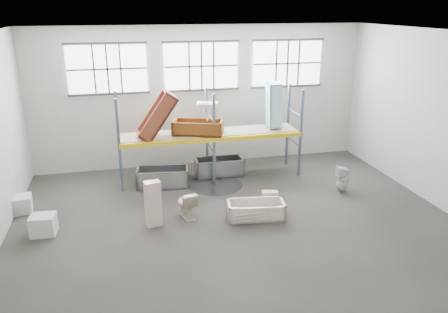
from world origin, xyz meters
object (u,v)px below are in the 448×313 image
object	(u,v)px
blue_tub_upright	(274,105)
toilet_white	(343,179)
cistern_tall	(153,204)
steel_tub_right	(219,167)
bucket	(234,214)
toilet_beige	(186,204)
carton_near	(43,225)
rust_tub_flat	(198,127)
steel_tub_left	(163,177)
bathtub_beige	(256,210)

from	to	relation	value
blue_tub_upright	toilet_white	bearing A→B (deg)	-55.53
cistern_tall	toilet_white	bearing A→B (deg)	-4.10
cistern_tall	steel_tub_right	distance (m)	4.09
toilet_white	blue_tub_upright	distance (m)	3.40
cistern_tall	bucket	size ratio (longest dim) A/B	3.81
toilet_beige	blue_tub_upright	size ratio (longest dim) A/B	0.51
bucket	carton_near	size ratio (longest dim) A/B	0.54
toilet_beige	rust_tub_flat	xyz separation A→B (m)	(0.84, 2.72, 1.43)
blue_tub_upright	bucket	distance (m)	4.64
toilet_beige	rust_tub_flat	world-z (taller)	rust_tub_flat
bucket	carton_near	world-z (taller)	carton_near
cistern_tall	toilet_white	size ratio (longest dim) A/B	1.50
carton_near	bucket	bearing A→B (deg)	-4.18
toilet_white	rust_tub_flat	distance (m)	4.94
toilet_white	carton_near	xyz separation A→B (m)	(-8.83, -0.73, -0.16)
toilet_white	carton_near	size ratio (longest dim) A/B	1.37
steel_tub_right	bucket	bearing A→B (deg)	-95.67
steel_tub_left	rust_tub_flat	world-z (taller)	rust_tub_flat
toilet_white	toilet_beige	bearing A→B (deg)	-76.34
bathtub_beige	rust_tub_flat	size ratio (longest dim) A/B	0.97
rust_tub_flat	bucket	bearing A→B (deg)	-82.74
steel_tub_left	rust_tub_flat	bearing A→B (deg)	15.61
steel_tub_right	carton_near	xyz separation A→B (m)	(-5.34, -3.05, -0.04)
steel_tub_left	bathtub_beige	bearing A→B (deg)	-51.30
toilet_white	bucket	xyz separation A→B (m)	(-3.83, -1.10, -0.26)
steel_tub_right	toilet_beige	bearing A→B (deg)	-118.55
toilet_white	bucket	distance (m)	3.99
toilet_beige	bucket	distance (m)	1.36
toilet_white	rust_tub_flat	size ratio (longest dim) A/B	0.52
toilet_beige	steel_tub_right	bearing A→B (deg)	-133.11
bathtub_beige	blue_tub_upright	size ratio (longest dim) A/B	1.05
toilet_beige	carton_near	world-z (taller)	toilet_beige
blue_tub_upright	bathtub_beige	bearing A→B (deg)	-115.86
carton_near	bathtub_beige	bearing A→B (deg)	-3.71
cistern_tall	toilet_white	xyz separation A→B (m)	(6.01, 0.89, -0.21)
bathtub_beige	steel_tub_left	bearing A→B (deg)	137.06
rust_tub_flat	bathtub_beige	bearing A→B (deg)	-72.22
steel_tub_right	carton_near	distance (m)	6.15
bathtub_beige	cistern_tall	world-z (taller)	cistern_tall
rust_tub_flat	bucket	size ratio (longest dim) A/B	4.91
bucket	cistern_tall	bearing A→B (deg)	174.66
bathtub_beige	rust_tub_flat	xyz separation A→B (m)	(-1.03, 3.21, 1.59)
bathtub_beige	steel_tub_left	size ratio (longest dim) A/B	0.95
steel_tub_right	rust_tub_flat	xyz separation A→B (m)	(-0.75, -0.20, 1.52)
toilet_beige	bucket	world-z (taller)	toilet_beige
bucket	toilet_white	bearing A→B (deg)	15.99
bathtub_beige	rust_tub_flat	world-z (taller)	rust_tub_flat
bathtub_beige	cistern_tall	bearing A→B (deg)	-175.78
blue_tub_upright	bucket	bearing A→B (deg)	-123.74
bathtub_beige	steel_tub_right	bearing A→B (deg)	103.09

